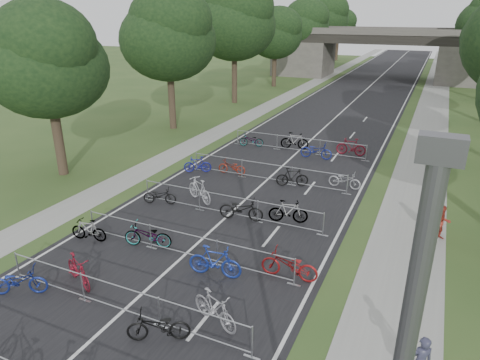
% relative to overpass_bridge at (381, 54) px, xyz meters
% --- Properties ---
extents(road, '(11.00, 140.00, 0.01)m').
position_rel_overpass_bridge_xyz_m(road, '(0.00, -15.00, -3.53)').
color(road, black).
rests_on(road, ground).
extents(sidewalk_right, '(3.00, 140.00, 0.01)m').
position_rel_overpass_bridge_xyz_m(sidewalk_right, '(8.00, -15.00, -3.53)').
color(sidewalk_right, gray).
rests_on(sidewalk_right, ground).
extents(sidewalk_left, '(2.00, 140.00, 0.01)m').
position_rel_overpass_bridge_xyz_m(sidewalk_left, '(-7.50, -15.00, -3.53)').
color(sidewalk_left, gray).
rests_on(sidewalk_left, ground).
extents(lane_markings, '(0.12, 140.00, 0.00)m').
position_rel_overpass_bridge_xyz_m(lane_markings, '(0.00, -15.00, -3.53)').
color(lane_markings, silver).
rests_on(lane_markings, ground).
extents(overpass_bridge, '(31.00, 8.00, 7.05)m').
position_rel_overpass_bridge_xyz_m(overpass_bridge, '(0.00, 0.00, 0.00)').
color(overpass_bridge, '#4D4B45').
rests_on(overpass_bridge, ground).
extents(tree_left_0, '(6.72, 6.72, 10.25)m').
position_rel_overpass_bridge_xyz_m(tree_left_0, '(-11.39, -49.07, 2.96)').
color(tree_left_0, '#33261C').
rests_on(tree_left_0, ground).
extents(tree_left_1, '(7.56, 7.56, 11.53)m').
position_rel_overpass_bridge_xyz_m(tree_left_1, '(-11.39, -37.07, 3.77)').
color(tree_left_1, '#33261C').
rests_on(tree_left_1, ground).
extents(tree_left_2, '(8.40, 8.40, 12.81)m').
position_rel_overpass_bridge_xyz_m(tree_left_2, '(-11.39, -25.07, 4.58)').
color(tree_left_2, '#33261C').
rests_on(tree_left_2, ground).
extents(tree_left_3, '(6.72, 6.72, 10.25)m').
position_rel_overpass_bridge_xyz_m(tree_left_3, '(-11.39, -13.07, 2.96)').
color(tree_left_3, '#33261C').
rests_on(tree_left_3, ground).
extents(tree_left_4, '(7.56, 7.56, 11.53)m').
position_rel_overpass_bridge_xyz_m(tree_left_4, '(-11.39, -1.07, 3.77)').
color(tree_left_4, '#33261C').
rests_on(tree_left_4, ground).
extents(tree_left_5, '(8.40, 8.40, 12.81)m').
position_rel_overpass_bridge_xyz_m(tree_left_5, '(-11.39, 10.93, 4.58)').
color(tree_left_5, '#33261C').
rests_on(tree_left_5, ground).
extents(tree_left_6, '(6.72, 6.72, 10.25)m').
position_rel_overpass_bridge_xyz_m(tree_left_6, '(-11.39, 22.93, 2.96)').
color(tree_left_6, '#33261C').
rests_on(tree_left_6, ground).
extents(tree_right_6, '(7.17, 7.17, 10.93)m').
position_rel_overpass_bridge_xyz_m(tree_right_6, '(13.11, 22.93, 3.39)').
color(tree_right_6, '#33261C').
rests_on(tree_right_6, ground).
extents(barrier_row_2, '(9.70, 0.08, 1.10)m').
position_rel_overpass_bridge_xyz_m(barrier_row_2, '(0.00, -57.80, -2.99)').
color(barrier_row_2, '#A4A7AC').
rests_on(barrier_row_2, ground).
extents(barrier_row_3, '(9.70, 0.08, 1.10)m').
position_rel_overpass_bridge_xyz_m(barrier_row_3, '(0.00, -54.00, -2.99)').
color(barrier_row_3, '#A4A7AC').
rests_on(barrier_row_3, ground).
extents(barrier_row_4, '(9.70, 0.08, 1.10)m').
position_rel_overpass_bridge_xyz_m(barrier_row_4, '(0.00, -50.00, -2.99)').
color(barrier_row_4, '#A4A7AC').
rests_on(barrier_row_4, ground).
extents(barrier_row_5, '(9.70, 0.08, 1.10)m').
position_rel_overpass_bridge_xyz_m(barrier_row_5, '(0.00, -45.00, -2.99)').
color(barrier_row_5, '#A4A7AC').
rests_on(barrier_row_5, ground).
extents(barrier_row_6, '(9.70, 0.08, 1.10)m').
position_rel_overpass_bridge_xyz_m(barrier_row_6, '(0.00, -39.00, -2.99)').
color(barrier_row_6, '#A4A7AC').
rests_on(barrier_row_6, ground).
extents(bike_8, '(2.01, 1.52, 1.01)m').
position_rel_overpass_bridge_xyz_m(bike_8, '(-3.81, -58.42, -3.03)').
color(bike_8, navy).
rests_on(bike_8, ground).
extents(bike_9, '(1.94, 1.26, 1.14)m').
position_rel_overpass_bridge_xyz_m(bike_9, '(-2.35, -57.15, -2.97)').
color(bike_9, maroon).
rests_on(bike_9, ground).
extents(bike_10, '(1.97, 1.45, 0.99)m').
position_rel_overpass_bridge_xyz_m(bike_10, '(1.84, -58.31, -3.04)').
color(bike_10, black).
rests_on(bike_10, ground).
extents(bike_11, '(1.98, 1.19, 1.15)m').
position_rel_overpass_bridge_xyz_m(bike_11, '(3.01, -56.99, -2.96)').
color(bike_11, gray).
rests_on(bike_11, ground).
extents(bike_12, '(1.69, 0.74, 0.98)m').
position_rel_overpass_bridge_xyz_m(bike_12, '(-4.30, -54.57, -3.04)').
color(bike_12, '#A4A7AC').
rests_on(bike_12, ground).
extents(bike_13, '(2.13, 1.19, 1.06)m').
position_rel_overpass_bridge_xyz_m(bike_13, '(-1.70, -53.98, -3.00)').
color(bike_13, '#A4A7AC').
rests_on(bike_13, ground).
extents(bike_14, '(2.10, 0.85, 1.22)m').
position_rel_overpass_bridge_xyz_m(bike_14, '(1.79, -54.67, -2.92)').
color(bike_14, '#1B3398').
rests_on(bike_14, ground).
extents(bike_15, '(2.15, 0.88, 1.11)m').
position_rel_overpass_bridge_xyz_m(bike_15, '(4.30, -53.69, -2.98)').
color(bike_15, maroon).
rests_on(bike_15, ground).
extents(bike_16, '(1.79, 1.07, 0.89)m').
position_rel_overpass_bridge_xyz_m(bike_16, '(-3.74, -50.19, -3.09)').
color(bike_16, black).
rests_on(bike_16, ground).
extents(bike_17, '(2.09, 1.52, 1.24)m').
position_rel_overpass_bridge_xyz_m(bike_17, '(-2.06, -49.07, -2.91)').
color(bike_17, '#B4B4BC').
rests_on(bike_17, ground).
extents(bike_18, '(2.19, 1.06, 1.10)m').
position_rel_overpass_bridge_xyz_m(bike_18, '(0.76, -50.11, -2.98)').
color(bike_18, black).
rests_on(bike_18, ground).
extents(bike_19, '(1.89, 0.96, 1.09)m').
position_rel_overpass_bridge_xyz_m(bike_19, '(2.82, -49.44, -2.99)').
color(bike_19, '#A4A7AC').
rests_on(bike_19, ground).
extents(bike_20, '(1.71, 1.14, 1.00)m').
position_rel_overpass_bridge_xyz_m(bike_20, '(-4.30, -45.40, -3.03)').
color(bike_20, navy).
rests_on(bike_20, ground).
extents(bike_21, '(1.75, 0.71, 0.90)m').
position_rel_overpass_bridge_xyz_m(bike_21, '(-2.29, -44.80, -3.08)').
color(bike_21, maroon).
rests_on(bike_21, ground).
extents(bike_22, '(1.85, 1.12, 1.08)m').
position_rel_overpass_bridge_xyz_m(bike_22, '(1.60, -45.13, -3.00)').
color(bike_22, black).
rests_on(bike_22, ground).
extents(bike_23, '(1.81, 0.71, 0.93)m').
position_rel_overpass_bridge_xyz_m(bike_23, '(4.30, -44.16, -3.07)').
color(bike_23, '#A1A2A9').
rests_on(bike_23, ground).
extents(bike_24, '(1.84, 1.00, 0.92)m').
position_rel_overpass_bridge_xyz_m(bike_24, '(-3.47, -39.10, -3.07)').
color(bike_24, '#A4A7AC').
rests_on(bike_24, ground).
extents(bike_25, '(2.04, 0.93, 1.18)m').
position_rel_overpass_bridge_xyz_m(bike_25, '(-0.45, -38.39, -2.94)').
color(bike_25, '#A4A7AC').
rests_on(bike_25, ground).
extents(bike_26, '(2.12, 0.79, 1.11)m').
position_rel_overpass_bridge_xyz_m(bike_26, '(1.51, -39.82, -2.98)').
color(bike_26, navy).
rests_on(bike_26, ground).
extents(bike_27, '(1.99, 0.63, 1.19)m').
position_rel_overpass_bridge_xyz_m(bike_27, '(3.47, -38.17, -2.94)').
color(bike_27, maroon).
rests_on(bike_27, ground).
extents(pedestrian_b, '(0.89, 0.79, 1.53)m').
position_rel_overpass_bridge_xyz_m(pedestrian_b, '(9.20, -48.20, -2.77)').
color(pedestrian_b, '#9D2D22').
rests_on(pedestrian_b, ground).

